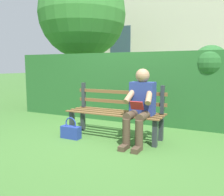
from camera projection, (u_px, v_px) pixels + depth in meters
The scene contains 6 objects.
ground at pixel (115, 137), 4.10m from camera, with size 60.00×60.00×0.00m, color #3D6B2D.
park_bench at pixel (116, 112), 4.11m from camera, with size 1.67×0.51×0.90m.
person_seated at pixel (140, 104), 3.72m from camera, with size 0.44×0.73×1.17m.
hedge_backdrop at pixel (131, 85), 5.39m from camera, with size 5.57×0.81×1.60m.
tree at pixel (80, 17), 7.98m from camera, with size 2.98×2.84×4.31m.
handbag at pixel (71, 132), 4.03m from camera, with size 0.34×0.14×0.36m.
Camera 1 is at (-1.72, 3.59, 1.21)m, focal length 38.51 mm.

